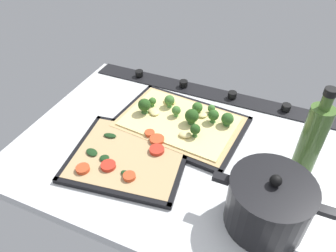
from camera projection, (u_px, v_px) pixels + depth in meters
ground_plane at (175, 150)px, 88.35cm from camera, size 84.93×62.83×3.00cm
stove_control_panel at (207, 92)px, 106.59cm from camera, size 81.53×7.00×2.60cm
baking_tray_front at (180, 125)px, 93.79cm from camera, size 38.64×28.67×1.30cm
broccoli_pizza at (181, 119)px, 93.08cm from camera, size 36.01×26.05×6.11cm
baking_tray_back at (129, 157)px, 83.59cm from camera, size 33.02×29.68×1.30cm
veggie_pizza_back at (129, 155)px, 83.10cm from camera, size 30.30×26.96×1.90cm
cooking_pot at (268, 204)px, 65.42cm from camera, size 24.19×17.33×14.59cm
oil_bottle at (312, 139)px, 74.60cm from camera, size 5.44×5.44×24.08cm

